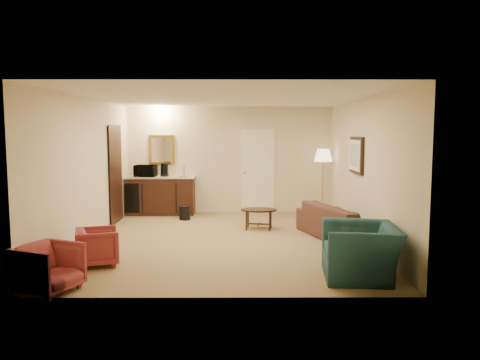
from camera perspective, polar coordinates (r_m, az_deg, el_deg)
The scene contains 12 objects.
ground at distance 8.72m, azimuth -1.65°, elevation -7.33°, with size 6.00×6.00×0.00m, color #9C7C4F.
room_walls at distance 9.26m, azimuth -2.16°, elevation 4.19°, with size 5.02×6.01×2.61m.
wetbar_cabinet at distance 11.46m, azimuth -9.59°, elevation -1.85°, with size 1.64×0.58×0.92m, color #321710.
sofa at distance 8.89m, azimuth 12.38°, elevation -4.38°, with size 2.19×0.64×0.86m, color black.
teal_armchair at distance 6.68m, azimuth 14.52°, elevation -7.36°, with size 1.12×0.73×0.98m, color #1C4447.
rose_chair_near at distance 7.39m, azimuth -16.99°, elevation -7.56°, with size 0.60×0.56×0.62m, color #993832.
rose_chair_far at distance 6.38m, azimuth -22.32°, elevation -9.64°, with size 0.66×0.62×0.68m, color #993832.
coffee_table at distance 9.62m, azimuth 2.30°, elevation -4.79°, with size 0.73×0.49×0.42m, color black.
floor_lamp at distance 11.13m, azimuth 10.05°, elevation -0.33°, with size 0.42×0.42×1.60m, color gold.
waste_bin at distance 10.71m, azimuth -6.75°, elevation -4.01°, with size 0.25×0.25×0.31m, color black.
microwave at distance 11.40m, azimuth -11.44°, elevation 1.25°, with size 0.50×0.28×0.34m, color black.
coffee_maker at distance 11.37m, azimuth -9.20°, elevation 1.25°, with size 0.17×0.17×0.32m, color black.
Camera 1 is at (0.22, -8.48, 2.01)m, focal length 35.00 mm.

